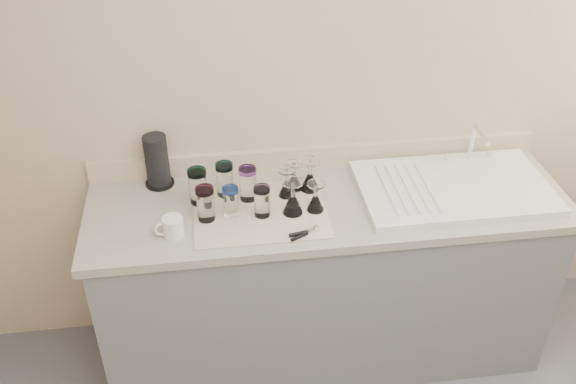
{
  "coord_description": "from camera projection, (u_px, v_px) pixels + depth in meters",
  "views": [
    {
      "loc": [
        -0.48,
        -0.98,
        2.49
      ],
      "look_at": [
        -0.18,
        1.15,
        1.0
      ],
      "focal_mm": 40.0,
      "sensor_mm": 36.0,
      "label": 1
    }
  ],
  "objects": [
    {
      "name": "goblet_back_left",
      "position": [
        287.0,
        187.0,
        2.73
      ],
      "size": [
        0.07,
        0.07,
        0.13
      ],
      "color": "white",
      "rests_on": "dish_towel"
    },
    {
      "name": "dish_towel",
      "position": [
        260.0,
        212.0,
        2.66
      ],
      "size": [
        0.55,
        0.42,
        0.01
      ],
      "primitive_type": "cube",
      "color": "silver",
      "rests_on": "counter_unit"
    },
    {
      "name": "goblet_front_right",
      "position": [
        315.0,
        201.0,
        2.65
      ],
      "size": [
        0.07,
        0.07,
        0.13
      ],
      "color": "white",
      "rests_on": "dish_towel"
    },
    {
      "name": "tumbler_teal",
      "position": [
        198.0,
        186.0,
        2.67
      ],
      "size": [
        0.08,
        0.08,
        0.16
      ],
      "color": "white",
      "rests_on": "dish_towel"
    },
    {
      "name": "goblet_front_left",
      "position": [
        293.0,
        202.0,
        2.63
      ],
      "size": [
        0.09,
        0.09,
        0.15
      ],
      "color": "white",
      "rests_on": "dish_towel"
    },
    {
      "name": "tumbler_magenta",
      "position": [
        206.0,
        204.0,
        2.58
      ],
      "size": [
        0.08,
        0.08,
        0.15
      ],
      "color": "white",
      "rests_on": "dish_towel"
    },
    {
      "name": "goblet_extra",
      "position": [
        294.0,
        180.0,
        2.78
      ],
      "size": [
        0.07,
        0.07,
        0.13
      ],
      "color": "white",
      "rests_on": "dish_towel"
    },
    {
      "name": "tumbler_blue",
      "position": [
        231.0,
        201.0,
        2.6
      ],
      "size": [
        0.07,
        0.07,
        0.13
      ],
      "color": "white",
      "rests_on": "dish_towel"
    },
    {
      "name": "tumbler_lavender",
      "position": [
        262.0,
        201.0,
        2.6
      ],
      "size": [
        0.07,
        0.07,
        0.14
      ],
      "color": "white",
      "rests_on": "dish_towel"
    },
    {
      "name": "tumbler_purple",
      "position": [
        248.0,
        183.0,
        2.69
      ],
      "size": [
        0.08,
        0.08,
        0.15
      ],
      "color": "white",
      "rests_on": "dish_towel"
    },
    {
      "name": "room_envelope",
      "position": [
        445.0,
        276.0,
        1.38
      ],
      "size": [
        3.54,
        3.5,
        2.52
      ],
      "color": "#59595F",
      "rests_on": "ground"
    },
    {
      "name": "paper_towel_roll",
      "position": [
        157.0,
        162.0,
        2.77
      ],
      "size": [
        0.13,
        0.13,
        0.24
      ],
      "color": "black",
      "rests_on": "counter_unit"
    },
    {
      "name": "goblet_back_right",
      "position": [
        310.0,
        180.0,
        2.77
      ],
      "size": [
        0.08,
        0.08,
        0.15
      ],
      "color": "white",
      "rests_on": "dish_towel"
    },
    {
      "name": "counter_unit",
      "position": [
        326.0,
        279.0,
        2.99
      ],
      "size": [
        2.06,
        0.62,
        0.9
      ],
      "color": "slate",
      "rests_on": "ground"
    },
    {
      "name": "can_opener",
      "position": [
        304.0,
        233.0,
        2.53
      ],
      "size": [
        0.12,
        0.08,
        0.02
      ],
      "color": "silver",
      "rests_on": "dish_towel"
    },
    {
      "name": "white_mug",
      "position": [
        172.0,
        227.0,
        2.52
      ],
      "size": [
        0.12,
        0.1,
        0.08
      ],
      "color": "white",
      "rests_on": "counter_unit"
    },
    {
      "name": "sink_unit",
      "position": [
        454.0,
        187.0,
        2.79
      ],
      "size": [
        0.82,
        0.5,
        0.22
      ],
      "color": "white",
      "rests_on": "counter_unit"
    },
    {
      "name": "tumbler_cyan",
      "position": [
        225.0,
        179.0,
        2.72
      ],
      "size": [
        0.08,
        0.08,
        0.15
      ],
      "color": "white",
      "rests_on": "dish_towel"
    }
  ]
}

